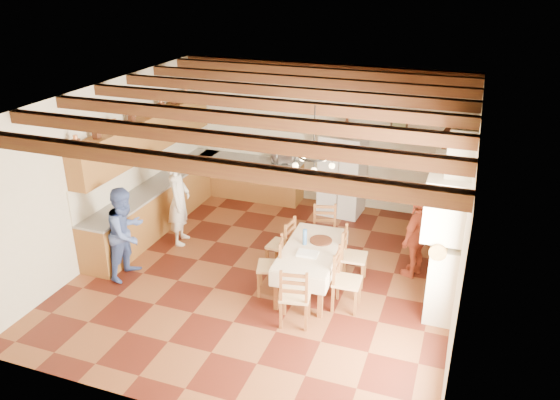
{
  "coord_description": "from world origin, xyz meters",
  "views": [
    {
      "loc": [
        2.88,
        -7.42,
        4.86
      ],
      "look_at": [
        0.1,
        0.3,
        1.25
      ],
      "focal_mm": 35.0,
      "sensor_mm": 36.0,
      "label": 1
    }
  ],
  "objects_px": {
    "dining_table": "(311,253)",
    "chair_left_far": "(281,244)",
    "chair_end_near": "(295,295)",
    "microwave": "(283,156)",
    "hutch": "(454,184)",
    "chair_right_far": "(354,256)",
    "person_man": "(179,201)",
    "chair_end_far": "(324,233)",
    "chair_left_near": "(270,265)",
    "person_woman_blue": "(126,233)",
    "refrigerator": "(342,174)",
    "chair_right_near": "(347,280)",
    "person_woman_red": "(417,236)"
  },
  "relations": [
    {
      "from": "chair_left_near",
      "to": "chair_right_near",
      "type": "xyz_separation_m",
      "value": [
        1.24,
        -0.02,
        0.0
      ]
    },
    {
      "from": "refrigerator",
      "to": "chair_right_far",
      "type": "xyz_separation_m",
      "value": [
        0.85,
        -2.58,
        -0.37
      ]
    },
    {
      "from": "dining_table",
      "to": "chair_right_near",
      "type": "height_order",
      "value": "chair_right_near"
    },
    {
      "from": "chair_end_far",
      "to": "person_man",
      "type": "relative_size",
      "value": 0.58
    },
    {
      "from": "chair_end_far",
      "to": "dining_table",
      "type": "bearing_deg",
      "value": -102.08
    },
    {
      "from": "hutch",
      "to": "chair_right_far",
      "type": "relative_size",
      "value": 2.27
    },
    {
      "from": "dining_table",
      "to": "chair_left_near",
      "type": "bearing_deg",
      "value": -149.92
    },
    {
      "from": "chair_end_near",
      "to": "chair_end_far",
      "type": "xyz_separation_m",
      "value": [
        -0.13,
        2.02,
        0.0
      ]
    },
    {
      "from": "chair_left_far",
      "to": "microwave",
      "type": "height_order",
      "value": "microwave"
    },
    {
      "from": "chair_left_near",
      "to": "person_woman_blue",
      "type": "relative_size",
      "value": 0.61
    },
    {
      "from": "hutch",
      "to": "person_woman_red",
      "type": "relative_size",
      "value": 1.51
    },
    {
      "from": "hutch",
      "to": "person_man",
      "type": "relative_size",
      "value": 1.31
    },
    {
      "from": "microwave",
      "to": "dining_table",
      "type": "bearing_deg",
      "value": -81.4
    },
    {
      "from": "refrigerator",
      "to": "person_woman_blue",
      "type": "xyz_separation_m",
      "value": [
        -2.72,
        -3.63,
        -0.06
      ]
    },
    {
      "from": "person_woman_red",
      "to": "microwave",
      "type": "distance_m",
      "value": 3.77
    },
    {
      "from": "chair_left_near",
      "to": "hutch",
      "type": "bearing_deg",
      "value": 123.67
    },
    {
      "from": "refrigerator",
      "to": "chair_left_near",
      "type": "height_order",
      "value": "refrigerator"
    },
    {
      "from": "chair_left_far",
      "to": "chair_right_far",
      "type": "relative_size",
      "value": 1.0
    },
    {
      "from": "chair_left_near",
      "to": "chair_end_near",
      "type": "distance_m",
      "value": 0.9
    },
    {
      "from": "hutch",
      "to": "person_woman_red",
      "type": "height_order",
      "value": "hutch"
    },
    {
      "from": "chair_end_near",
      "to": "person_woman_blue",
      "type": "distance_m",
      "value": 3.05
    },
    {
      "from": "hutch",
      "to": "microwave",
      "type": "distance_m",
      "value": 3.57
    },
    {
      "from": "hutch",
      "to": "dining_table",
      "type": "distance_m",
      "value": 3.29
    },
    {
      "from": "chair_right_far",
      "to": "chair_end_near",
      "type": "xyz_separation_m",
      "value": [
        -0.54,
        -1.39,
        0.0
      ]
    },
    {
      "from": "hutch",
      "to": "person_man",
      "type": "bearing_deg",
      "value": -151.41
    },
    {
      "from": "dining_table",
      "to": "person_woman_blue",
      "type": "relative_size",
      "value": 1.07
    },
    {
      "from": "chair_right_near",
      "to": "chair_end_far",
      "type": "xyz_separation_m",
      "value": [
        -0.74,
        1.39,
        0.0
      ]
    },
    {
      "from": "dining_table",
      "to": "chair_right_near",
      "type": "bearing_deg",
      "value": -27.39
    },
    {
      "from": "chair_end_near",
      "to": "person_woman_blue",
      "type": "bearing_deg",
      "value": -16.34
    },
    {
      "from": "chair_left_near",
      "to": "person_man",
      "type": "relative_size",
      "value": 0.58
    },
    {
      "from": "hutch",
      "to": "chair_right_near",
      "type": "distance_m",
      "value": 3.28
    },
    {
      "from": "chair_right_near",
      "to": "microwave",
      "type": "distance_m",
      "value": 4.17
    },
    {
      "from": "refrigerator",
      "to": "person_woman_blue",
      "type": "relative_size",
      "value": 1.08
    },
    {
      "from": "chair_right_far",
      "to": "chair_left_near",
      "type": "bearing_deg",
      "value": 118.11
    },
    {
      "from": "chair_end_near",
      "to": "microwave",
      "type": "bearing_deg",
      "value": -78.2
    },
    {
      "from": "hutch",
      "to": "chair_end_far",
      "type": "distance_m",
      "value": 2.63
    },
    {
      "from": "refrigerator",
      "to": "chair_end_near",
      "type": "bearing_deg",
      "value": -81.34
    },
    {
      "from": "person_man",
      "to": "person_woman_blue",
      "type": "bearing_deg",
      "value": 155.38
    },
    {
      "from": "microwave",
      "to": "chair_right_far",
      "type": "bearing_deg",
      "value": -69.34
    },
    {
      "from": "chair_right_far",
      "to": "dining_table",
      "type": "bearing_deg",
      "value": 120.14
    },
    {
      "from": "chair_left_far",
      "to": "person_man",
      "type": "bearing_deg",
      "value": -92.58
    },
    {
      "from": "hutch",
      "to": "person_woman_blue",
      "type": "height_order",
      "value": "hutch"
    },
    {
      "from": "dining_table",
      "to": "person_man",
      "type": "relative_size",
      "value": 1.01
    },
    {
      "from": "person_woman_red",
      "to": "chair_end_near",
      "type": "bearing_deg",
      "value": -13.77
    },
    {
      "from": "chair_right_near",
      "to": "person_man",
      "type": "xyz_separation_m",
      "value": [
        -3.41,
        1.04,
        0.35
      ]
    },
    {
      "from": "chair_right_far",
      "to": "hutch",
      "type": "bearing_deg",
      "value": -35.94
    },
    {
      "from": "hutch",
      "to": "dining_table",
      "type": "xyz_separation_m",
      "value": [
        -1.96,
        -2.61,
        -0.45
      ]
    },
    {
      "from": "dining_table",
      "to": "chair_left_far",
      "type": "relative_size",
      "value": 1.75
    },
    {
      "from": "hutch",
      "to": "chair_end_near",
      "type": "height_order",
      "value": "hutch"
    },
    {
      "from": "chair_end_far",
      "to": "person_woman_red",
      "type": "distance_m",
      "value": 1.6
    }
  ]
}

